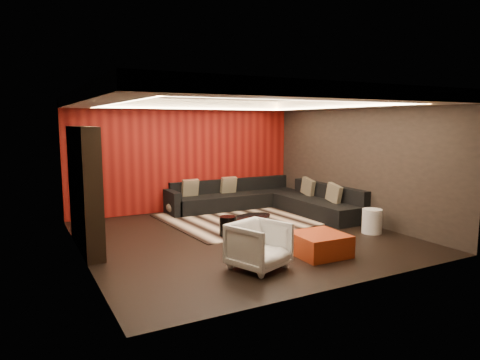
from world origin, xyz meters
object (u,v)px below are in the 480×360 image
white_side_table (372,221)px  sectional_sofa (266,201)px  drum_stool (228,226)px  armchair (259,246)px  orange_ottoman (319,244)px  coffee_table (251,221)px

white_side_table → sectional_sofa: bearing=104.7°
drum_stool → white_side_table: size_ratio=0.77×
armchair → sectional_sofa: size_ratio=0.22×
white_side_table → orange_ottoman: 2.00m
armchair → sectional_sofa: 4.37m
orange_ottoman → sectional_sofa: size_ratio=0.23×
orange_ottoman → armchair: (-1.26, -0.09, 0.18)m
armchair → sectional_sofa: sectional_sofa is taller
white_side_table → sectional_sofa: size_ratio=0.14×
white_side_table → orange_ottoman: bearing=-161.0°
coffee_table → drum_stool: bearing=-146.9°
coffee_table → white_side_table: bearing=-42.7°
drum_stool → sectional_sofa: sectional_sofa is taller
drum_stool → white_side_table: (2.73, -1.18, 0.04)m
sectional_sofa → orange_ottoman: bearing=-107.4°
white_side_table → orange_ottoman: white_side_table is taller
coffee_table → drum_stool: 1.02m
coffee_table → drum_stool: size_ratio=2.83×
coffee_table → orange_ottoman: size_ratio=1.28×
coffee_table → white_side_table: size_ratio=2.17×
white_side_table → armchair: bearing=-166.7°
orange_ottoman → armchair: armchair is taller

